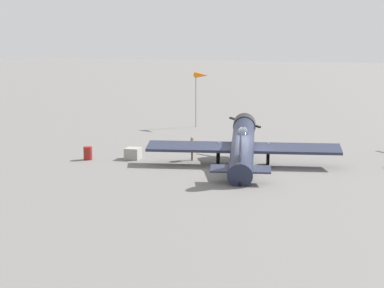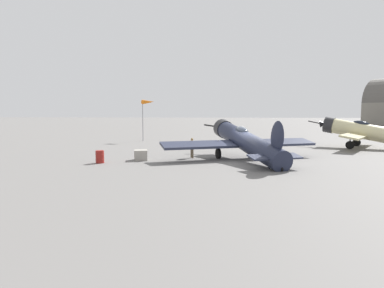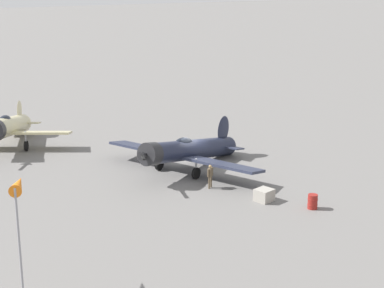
# 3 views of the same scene
# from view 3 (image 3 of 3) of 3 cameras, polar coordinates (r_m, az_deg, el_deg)

# --- Properties ---
(ground_plane) EXTENTS (400.00, 400.00, 0.00)m
(ground_plane) POSITION_cam_3_polar(r_m,az_deg,el_deg) (45.00, 0.00, -2.21)
(ground_plane) COLOR slate
(airplane_foreground) EXTENTS (11.97, 10.26, 3.29)m
(airplane_foreground) POSITION_cam_3_polar(r_m,az_deg,el_deg) (44.18, -0.39, -0.60)
(airplane_foreground) COLOR #1E2338
(airplane_foreground) RESTS_ON ground_plane
(airplane_mid_apron) EXTENTS (9.33, 9.71, 3.15)m
(airplane_mid_apron) POSITION_cam_3_polar(r_m,az_deg,el_deg) (51.88, -16.44, 1.46)
(airplane_mid_apron) COLOR beige
(airplane_mid_apron) RESTS_ON ground_plane
(ground_crew_mechanic) EXTENTS (0.41, 0.53, 1.57)m
(ground_crew_mechanic) POSITION_cam_3_polar(r_m,az_deg,el_deg) (40.72, 1.66, -2.74)
(ground_crew_mechanic) COLOR brown
(ground_crew_mechanic) RESTS_ON ground_plane
(equipment_crate) EXTENTS (1.20, 1.23, 0.76)m
(equipment_crate) POSITION_cam_3_polar(r_m,az_deg,el_deg) (38.91, 6.57, -4.63)
(equipment_crate) COLOR #9E998E
(equipment_crate) RESTS_ON ground_plane
(fuel_drum) EXTENTS (0.62, 0.62, 0.89)m
(fuel_drum) POSITION_cam_3_polar(r_m,az_deg,el_deg) (38.10, 10.90, -5.16)
(fuel_drum) COLOR maroon
(fuel_drum) RESTS_ON ground_plane
(windsock_mast) EXTENTS (1.85, 1.20, 5.13)m
(windsock_mast) POSITION_cam_3_polar(r_m,az_deg,el_deg) (27.99, -15.50, -3.99)
(windsock_mast) COLOR gray
(windsock_mast) RESTS_ON ground_plane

